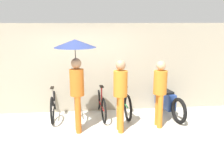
# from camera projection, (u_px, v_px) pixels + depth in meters

# --- Properties ---
(ground_plane) EXTENTS (30.00, 30.00, 0.00)m
(ground_plane) POSITION_uv_depth(u_px,v_px,m) (91.00, 140.00, 5.45)
(ground_plane) COLOR beige
(back_wall) EXTENTS (11.06, 0.12, 2.48)m
(back_wall) POSITION_uv_depth(u_px,v_px,m) (88.00, 68.00, 7.00)
(back_wall) COLOR gray
(back_wall) RESTS_ON ground
(parked_bicycle_0) EXTENTS (0.44, 1.79, 0.98)m
(parked_bicycle_0) POSITION_uv_depth(u_px,v_px,m) (54.00, 103.00, 6.75)
(parked_bicycle_0) COLOR black
(parked_bicycle_0) RESTS_ON ground
(parked_bicycle_1) EXTENTS (0.44, 1.68, 1.06)m
(parked_bicycle_1) POSITION_uv_depth(u_px,v_px,m) (77.00, 102.00, 6.84)
(parked_bicycle_1) COLOR black
(parked_bicycle_1) RESTS_ON ground
(parked_bicycle_2) EXTENTS (0.44, 1.70, 0.97)m
(parked_bicycle_2) POSITION_uv_depth(u_px,v_px,m) (101.00, 103.00, 6.82)
(parked_bicycle_2) COLOR black
(parked_bicycle_2) RESTS_ON ground
(parked_bicycle_3) EXTENTS (0.44, 1.70, 1.08)m
(parked_bicycle_3) POSITION_uv_depth(u_px,v_px,m) (123.00, 101.00, 6.91)
(parked_bicycle_3) COLOR black
(parked_bicycle_3) RESTS_ON ground
(pedestrian_leading) EXTENTS (0.95, 0.95, 2.14)m
(pedestrian_leading) POSITION_uv_depth(u_px,v_px,m) (76.00, 62.00, 5.58)
(pedestrian_leading) COLOR #B25619
(pedestrian_leading) RESTS_ON ground
(pedestrian_center) EXTENTS (0.32, 0.32, 1.70)m
(pedestrian_center) POSITION_uv_depth(u_px,v_px,m) (120.00, 90.00, 5.68)
(pedestrian_center) COLOR #C66B1E
(pedestrian_center) RESTS_ON ground
(pedestrian_trailing) EXTENTS (0.32, 0.32, 1.64)m
(pedestrian_trailing) POSITION_uv_depth(u_px,v_px,m) (160.00, 89.00, 5.96)
(pedestrian_trailing) COLOR #C66B1E
(pedestrian_trailing) RESTS_ON ground
(motorcycle) EXTENTS (0.67, 2.06, 0.90)m
(motorcycle) POSITION_uv_depth(u_px,v_px,m) (165.00, 100.00, 6.93)
(motorcycle) COLOR black
(motorcycle) RESTS_ON ground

